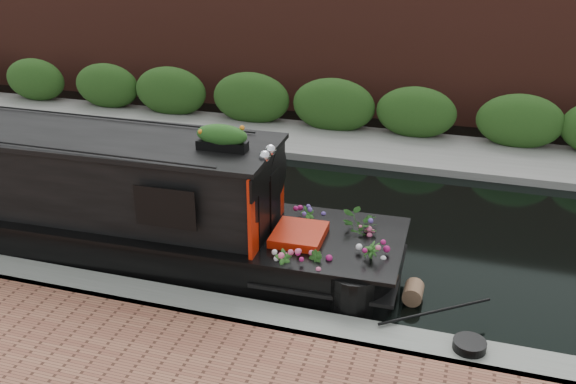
% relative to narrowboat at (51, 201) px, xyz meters
% --- Properties ---
extents(ground, '(80.00, 80.00, 0.00)m').
position_rel_narrowboat_xyz_m(ground, '(3.13, 1.98, -0.79)').
color(ground, black).
rests_on(ground, ground).
extents(near_bank_coping, '(40.00, 0.60, 0.50)m').
position_rel_narrowboat_xyz_m(near_bank_coping, '(3.13, -1.32, -0.79)').
color(near_bank_coping, gray).
rests_on(near_bank_coping, ground).
extents(far_bank_path, '(40.00, 2.40, 0.34)m').
position_rel_narrowboat_xyz_m(far_bank_path, '(3.13, 6.18, -0.79)').
color(far_bank_path, slate).
rests_on(far_bank_path, ground).
extents(far_hedge, '(40.00, 1.10, 2.80)m').
position_rel_narrowboat_xyz_m(far_hedge, '(3.13, 7.08, -0.79)').
color(far_hedge, '#234818').
rests_on(far_hedge, ground).
extents(far_brick_wall, '(40.00, 1.00, 8.00)m').
position_rel_narrowboat_xyz_m(far_brick_wall, '(3.13, 9.18, -0.79)').
color(far_brick_wall, '#53251C').
rests_on(far_brick_wall, ground).
extents(narrowboat, '(11.38, 2.31, 2.66)m').
position_rel_narrowboat_xyz_m(narrowboat, '(0.00, 0.00, 0.00)').
color(narrowboat, black).
rests_on(narrowboat, ground).
extents(rope_fender, '(0.29, 0.38, 0.29)m').
position_rel_narrowboat_xyz_m(rope_fender, '(6.14, -0.00, -0.65)').
color(rope_fender, brown).
rests_on(rope_fender, ground).
extents(coiled_mooring_rope, '(0.42, 0.42, 0.12)m').
position_rel_narrowboat_xyz_m(coiled_mooring_rope, '(6.98, -1.27, -0.48)').
color(coiled_mooring_rope, black).
rests_on(coiled_mooring_rope, near_bank_coping).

